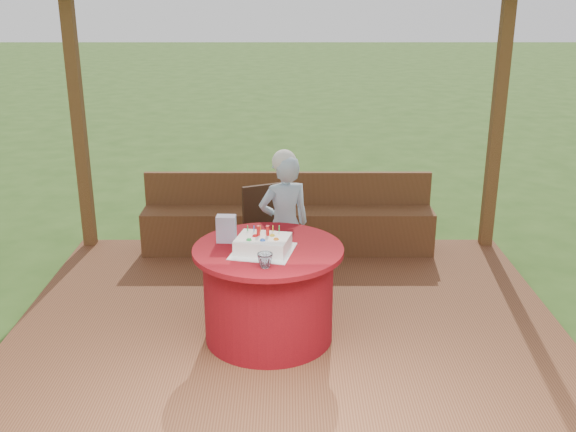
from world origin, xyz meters
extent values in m
plane|color=#31551C|center=(0.00, 0.00, 0.00)|extent=(60.00, 60.00, 0.00)
cube|color=brown|center=(0.00, 0.00, 0.06)|extent=(4.50, 4.00, 0.12)
cube|color=brown|center=(-2.13, 1.88, 1.42)|extent=(0.12, 0.12, 2.60)
cube|color=brown|center=(2.13, 1.88, 1.42)|extent=(0.12, 0.12, 2.60)
cube|color=brown|center=(0.00, 1.70, 0.34)|extent=(3.00, 0.42, 0.45)
cube|color=brown|center=(0.00, 1.88, 0.75)|extent=(3.00, 0.06, 0.35)
cylinder|color=maroon|center=(-0.15, -0.14, 0.48)|extent=(1.00, 1.00, 0.72)
cylinder|color=maroon|center=(-0.15, -0.14, 0.86)|extent=(1.15, 1.15, 0.04)
cube|color=#321C0F|center=(-0.15, 0.99, 0.55)|extent=(0.56, 0.56, 0.05)
cylinder|color=#321C0F|center=(-0.24, 0.76, 0.33)|extent=(0.04, 0.04, 0.43)
cylinder|color=#321C0F|center=(0.07, 0.90, 0.33)|extent=(0.04, 0.04, 0.43)
cylinder|color=#321C0F|center=(-0.37, 1.08, 0.33)|extent=(0.04, 0.04, 0.43)
cylinder|color=#321C0F|center=(-0.06, 1.21, 0.33)|extent=(0.04, 0.04, 0.43)
cube|color=#321C0F|center=(-0.23, 1.16, 0.77)|extent=(0.41, 0.20, 0.45)
imported|color=#8CB5D0|center=(-0.03, 0.69, 0.76)|extent=(0.54, 0.45, 1.28)
sphere|color=white|center=(-0.03, 0.69, 1.34)|extent=(0.21, 0.21, 0.21)
cube|color=white|center=(-0.19, -0.22, 0.88)|extent=(0.52, 0.52, 0.01)
cube|color=white|center=(-0.19, -0.22, 0.94)|extent=(0.44, 0.38, 0.11)
cylinder|color=red|center=(-0.22, -0.18, 1.03)|extent=(0.03, 0.03, 0.08)
cylinder|color=red|center=(-0.15, -0.18, 1.03)|extent=(0.03, 0.03, 0.08)
sphere|color=green|center=(-0.29, -0.28, 1.01)|extent=(0.04, 0.04, 0.04)
sphere|color=blue|center=(-0.19, -0.29, 1.01)|extent=(0.04, 0.04, 0.04)
sphere|color=orange|center=(-0.09, -0.27, 1.01)|extent=(0.04, 0.04, 0.04)
sphere|color=red|center=(-0.25, -0.20, 1.01)|extent=(0.04, 0.04, 0.04)
sphere|color=yellow|center=(-0.12, -0.19, 1.01)|extent=(0.04, 0.04, 0.04)
cube|color=#D087B3|center=(-0.48, -0.01, 0.99)|extent=(0.15, 0.10, 0.21)
imported|color=white|center=(-0.16, -0.52, 0.93)|extent=(0.11, 0.11, 0.10)
camera|label=1|loc=(0.00, -4.90, 2.78)|focal=42.00mm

